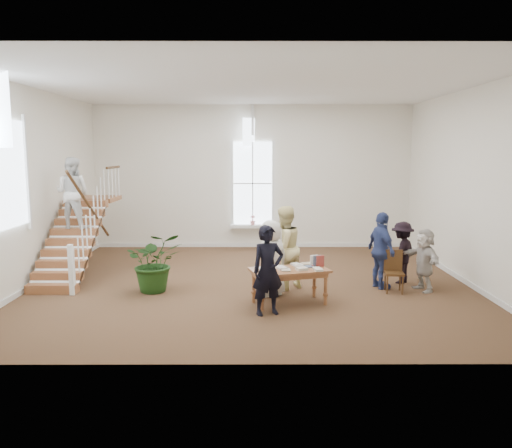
{
  "coord_description": "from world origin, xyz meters",
  "views": [
    {
      "loc": [
        0.06,
        -11.35,
        3.06
      ],
      "look_at": [
        0.09,
        0.4,
        1.34
      ],
      "focal_mm": 35.0,
      "sensor_mm": 36.0,
      "label": 1
    }
  ],
  "objects_px": {
    "person_yellow": "(284,248)",
    "woman_cluster_c": "(424,260)",
    "side_chair": "(394,269)",
    "police_officer": "(268,270)",
    "floor_plant": "(155,262)",
    "elderly_woman": "(271,258)",
    "woman_cluster_b": "(402,253)",
    "library_table": "(290,273)",
    "woman_cluster_a": "(381,250)"
  },
  "relations": [
    {
      "from": "woman_cluster_a",
      "to": "woman_cluster_c",
      "type": "xyz_separation_m",
      "value": [
        0.9,
        -0.2,
        -0.17
      ]
    },
    {
      "from": "person_yellow",
      "to": "floor_plant",
      "type": "height_order",
      "value": "person_yellow"
    },
    {
      "from": "police_officer",
      "to": "woman_cluster_c",
      "type": "relative_size",
      "value": 1.23
    },
    {
      "from": "person_yellow",
      "to": "floor_plant",
      "type": "relative_size",
      "value": 1.42
    },
    {
      "from": "library_table",
      "to": "person_yellow",
      "type": "relative_size",
      "value": 0.9
    },
    {
      "from": "person_yellow",
      "to": "side_chair",
      "type": "distance_m",
      "value": 2.45
    },
    {
      "from": "library_table",
      "to": "woman_cluster_c",
      "type": "bearing_deg",
      "value": 1.1
    },
    {
      "from": "police_officer",
      "to": "woman_cluster_c",
      "type": "distance_m",
      "value": 3.84
    },
    {
      "from": "police_officer",
      "to": "elderly_woman",
      "type": "xyz_separation_m",
      "value": [
        0.1,
        1.25,
        -0.04
      ]
    },
    {
      "from": "side_chair",
      "to": "floor_plant",
      "type": "bearing_deg",
      "value": -174.19
    },
    {
      "from": "woman_cluster_a",
      "to": "woman_cluster_b",
      "type": "relative_size",
      "value": 1.19
    },
    {
      "from": "person_yellow",
      "to": "woman_cluster_c",
      "type": "bearing_deg",
      "value": 138.03
    },
    {
      "from": "police_officer",
      "to": "elderly_woman",
      "type": "bearing_deg",
      "value": 64.52
    },
    {
      "from": "floor_plant",
      "to": "woman_cluster_c",
      "type": "bearing_deg",
      "value": 0.34
    },
    {
      "from": "police_officer",
      "to": "side_chair",
      "type": "bearing_deg",
      "value": 7.95
    },
    {
      "from": "police_officer",
      "to": "elderly_woman",
      "type": "relative_size",
      "value": 1.05
    },
    {
      "from": "library_table",
      "to": "police_officer",
      "type": "distance_m",
      "value": 0.84
    },
    {
      "from": "floor_plant",
      "to": "person_yellow",
      "type": "bearing_deg",
      "value": 3.46
    },
    {
      "from": "floor_plant",
      "to": "woman_cluster_a",
      "type": "bearing_deg",
      "value": 2.69
    },
    {
      "from": "person_yellow",
      "to": "library_table",
      "type": "bearing_deg",
      "value": 53.94
    },
    {
      "from": "woman_cluster_c",
      "to": "floor_plant",
      "type": "distance_m",
      "value": 5.92
    },
    {
      "from": "police_officer",
      "to": "elderly_woman",
      "type": "distance_m",
      "value": 1.25
    },
    {
      "from": "woman_cluster_a",
      "to": "library_table",
      "type": "bearing_deg",
      "value": 102.82
    },
    {
      "from": "person_yellow",
      "to": "floor_plant",
      "type": "bearing_deg",
      "value": -35.98
    },
    {
      "from": "police_officer",
      "to": "woman_cluster_b",
      "type": "bearing_deg",
      "value": 14.52
    },
    {
      "from": "police_officer",
      "to": "side_chair",
      "type": "xyz_separation_m",
      "value": [
        2.8,
        1.54,
        -0.35
      ]
    },
    {
      "from": "library_table",
      "to": "elderly_woman",
      "type": "height_order",
      "value": "elderly_woman"
    },
    {
      "from": "elderly_woman",
      "to": "floor_plant",
      "type": "xyz_separation_m",
      "value": [
        -2.54,
        0.33,
        -0.16
      ]
    },
    {
      "from": "library_table",
      "to": "woman_cluster_b",
      "type": "bearing_deg",
      "value": 14.1
    },
    {
      "from": "floor_plant",
      "to": "side_chair",
      "type": "bearing_deg",
      "value": -0.39
    },
    {
      "from": "elderly_woman",
      "to": "woman_cluster_b",
      "type": "xyz_separation_m",
      "value": [
        3.08,
        1.01,
        -0.09
      ]
    },
    {
      "from": "elderly_woman",
      "to": "floor_plant",
      "type": "bearing_deg",
      "value": -36.79
    },
    {
      "from": "person_yellow",
      "to": "woman_cluster_c",
      "type": "height_order",
      "value": "person_yellow"
    },
    {
      "from": "police_officer",
      "to": "floor_plant",
      "type": "height_order",
      "value": "police_officer"
    },
    {
      "from": "police_officer",
      "to": "library_table",
      "type": "bearing_deg",
      "value": 33.98
    },
    {
      "from": "woman_cluster_b",
      "to": "woman_cluster_c",
      "type": "bearing_deg",
      "value": 63.95
    },
    {
      "from": "police_officer",
      "to": "floor_plant",
      "type": "distance_m",
      "value": 2.91
    },
    {
      "from": "person_yellow",
      "to": "floor_plant",
      "type": "distance_m",
      "value": 2.86
    },
    {
      "from": "library_table",
      "to": "side_chair",
      "type": "height_order",
      "value": "side_chair"
    },
    {
      "from": "library_table",
      "to": "elderly_woman",
      "type": "bearing_deg",
      "value": 105.29
    },
    {
      "from": "woman_cluster_c",
      "to": "side_chair",
      "type": "xyz_separation_m",
      "value": [
        -0.68,
        -0.07,
        -0.19
      ]
    },
    {
      "from": "library_table",
      "to": "person_yellow",
      "type": "bearing_deg",
      "value": 76.95
    },
    {
      "from": "library_table",
      "to": "police_officer",
      "type": "xyz_separation_m",
      "value": [
        -0.46,
        -0.66,
        0.22
      ]
    },
    {
      "from": "woman_cluster_a",
      "to": "woman_cluster_c",
      "type": "height_order",
      "value": "woman_cluster_a"
    },
    {
      "from": "library_table",
      "to": "person_yellow",
      "type": "xyz_separation_m",
      "value": [
        -0.06,
        1.09,
        0.3
      ]
    },
    {
      "from": "elderly_woman",
      "to": "side_chair",
      "type": "bearing_deg",
      "value": 156.77
    },
    {
      "from": "side_chair",
      "to": "woman_cluster_c",
      "type": "bearing_deg",
      "value": 12.14
    },
    {
      "from": "woman_cluster_b",
      "to": "floor_plant",
      "type": "bearing_deg",
      "value": -43.88
    },
    {
      "from": "woman_cluster_c",
      "to": "woman_cluster_b",
      "type": "bearing_deg",
      "value": -170.56
    },
    {
      "from": "elderly_woman",
      "to": "person_yellow",
      "type": "xyz_separation_m",
      "value": [
        0.3,
        0.5,
        0.12
      ]
    }
  ]
}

